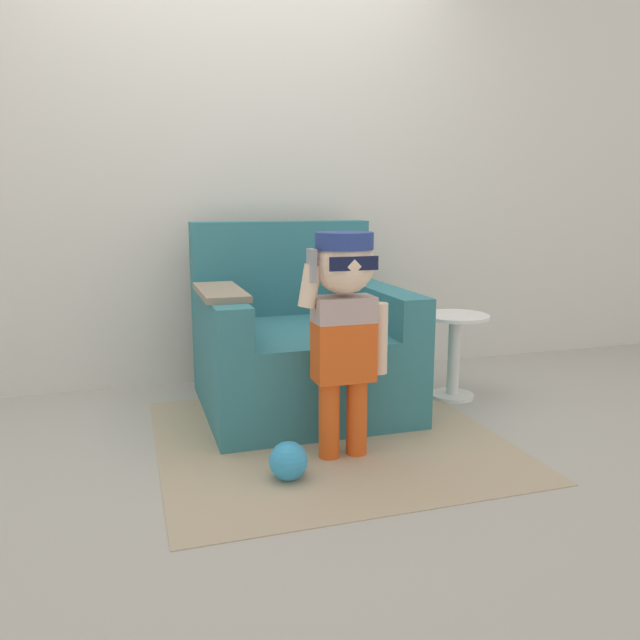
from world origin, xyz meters
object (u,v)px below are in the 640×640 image
Objects in this scene: side_table at (454,348)px; person_child at (344,310)px; toy_ball at (288,461)px; armchair at (298,346)px.

person_child is at bearing -145.70° from side_table.
person_child is 1.07m from side_table.
person_child reaches higher than side_table.
toy_ball is at bearing -147.05° from side_table.
toy_ball is at bearing -107.87° from armchair.
toy_ball is (-0.28, -0.15, -0.55)m from person_child.
side_table is (0.84, 0.57, -0.35)m from person_child.
armchair reaches higher than person_child.
side_table is 1.35m from toy_ball.
side_table is at bearing 32.95° from toy_ball.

